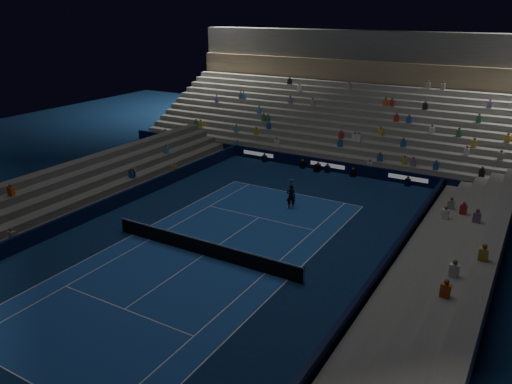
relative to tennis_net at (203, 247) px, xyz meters
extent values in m
plane|color=#0C2248|center=(0.00, 0.00, -0.50)|extent=(90.00, 90.00, 0.00)
cube|color=#1C499B|center=(0.00, 0.00, -0.50)|extent=(10.97, 23.77, 0.01)
cube|color=black|center=(0.00, 18.50, 0.00)|extent=(44.00, 0.25, 1.00)
cube|color=black|center=(9.70, 0.00, 0.00)|extent=(0.25, 37.00, 1.00)
cube|color=#081233|center=(-9.70, 0.00, 0.00)|extent=(0.25, 37.00, 1.00)
cube|color=slate|center=(0.00, 19.50, -0.25)|extent=(44.00, 1.00, 0.50)
cube|color=slate|center=(0.00, 20.50, 0.00)|extent=(44.00, 1.00, 1.00)
cube|color=slate|center=(0.00, 21.50, 0.25)|extent=(44.00, 1.00, 1.50)
cube|color=slate|center=(0.00, 22.50, 0.50)|extent=(44.00, 1.00, 2.00)
cube|color=slate|center=(0.00, 23.50, 0.75)|extent=(44.00, 1.00, 2.50)
cube|color=slate|center=(0.00, 24.50, 1.00)|extent=(44.00, 1.00, 3.00)
cube|color=slate|center=(0.00, 25.50, 1.25)|extent=(44.00, 1.00, 3.50)
cube|color=slate|center=(0.00, 26.50, 1.50)|extent=(44.00, 1.00, 4.00)
cube|color=slate|center=(0.00, 27.50, 1.75)|extent=(44.00, 1.00, 4.50)
cube|color=slate|center=(0.00, 28.50, 2.00)|extent=(44.00, 1.00, 5.00)
cube|color=slate|center=(0.00, 29.50, 2.25)|extent=(44.00, 1.00, 5.50)
cube|color=slate|center=(0.00, 30.50, 2.50)|extent=(44.00, 1.00, 6.00)
cube|color=#857052|center=(0.00, 31.60, 6.60)|extent=(44.00, 0.60, 2.20)
cube|color=#494947|center=(0.00, 33.00, 9.20)|extent=(44.00, 2.40, 3.00)
cube|color=slate|center=(10.50, 0.00, -0.25)|extent=(1.00, 37.00, 0.50)
cube|color=slate|center=(11.50, 0.00, 0.00)|extent=(1.00, 37.00, 1.00)
cube|color=slate|center=(12.50, 0.00, 0.25)|extent=(1.00, 37.00, 1.50)
cube|color=slate|center=(13.50, 0.00, 0.50)|extent=(1.00, 37.00, 2.00)
cube|color=slate|center=(14.50, 0.00, 0.75)|extent=(1.00, 37.00, 2.50)
cube|color=#5E5E59|center=(-10.50, 0.00, -0.25)|extent=(1.00, 37.00, 0.50)
cube|color=#5E5E59|center=(-11.50, 0.00, 0.00)|extent=(1.00, 37.00, 1.00)
cube|color=#5E5E59|center=(-12.50, 0.00, 0.25)|extent=(1.00, 37.00, 1.50)
cube|color=#5E5E59|center=(-13.50, 0.00, 0.50)|extent=(1.00, 37.00, 2.00)
cube|color=#5E5E59|center=(-14.50, 0.00, 0.75)|extent=(1.00, 37.00, 2.50)
cylinder|color=#B2B2B7|center=(-6.40, 0.00, 0.05)|extent=(0.10, 0.10, 1.10)
cylinder|color=#B2B2B7|center=(6.40, 0.00, 0.05)|extent=(0.10, 0.10, 1.10)
cube|color=black|center=(0.00, 0.00, -0.05)|extent=(12.80, 0.03, 0.90)
cube|color=white|center=(0.00, 0.00, 0.44)|extent=(12.80, 0.04, 0.08)
imported|color=black|center=(1.11, 9.03, 0.39)|extent=(0.77, 0.65, 1.78)
cube|color=black|center=(-0.75, 17.85, -0.20)|extent=(0.52, 0.61, 0.61)
cylinder|color=black|center=(-0.75, 17.40, -0.02)|extent=(0.20, 0.37, 0.16)
camera|label=1|loc=(15.69, -20.74, 13.02)|focal=35.00mm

